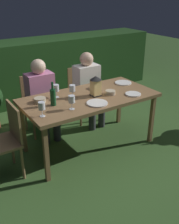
{
  "coord_description": "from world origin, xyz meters",
  "views": [
    {
      "loc": [
        -1.75,
        -2.71,
        2.04
      ],
      "look_at": [
        0.0,
        0.0,
        0.53
      ],
      "focal_mm": 42.88,
      "sensor_mm": 36.0,
      "label": 1
    }
  ],
  "objects": [
    {
      "name": "wine_glass_c",
      "position": [
        -0.39,
        -0.23,
        0.87
      ],
      "size": [
        0.08,
        0.08,
        0.17
      ],
      "color": "silver",
      "rests_on": "dining_table"
    },
    {
      "name": "bowl_bread",
      "position": [
        -0.62,
        0.16,
        0.78
      ],
      "size": [
        0.14,
        0.14,
        0.06
      ],
      "color": "#BCAD8E",
      "rests_on": "dining_table"
    },
    {
      "name": "chair_head_near",
      "position": [
        -1.13,
        0.0,
        0.49
      ],
      "size": [
        0.4,
        0.42,
        0.87
      ],
      "color": "#937047",
      "rests_on": "ground"
    },
    {
      "name": "lantern_centerpiece",
      "position": [
        0.08,
        -0.02,
        0.9
      ],
      "size": [
        0.15,
        0.15,
        0.27
      ],
      "color": "black",
      "rests_on": "dining_table"
    },
    {
      "name": "plate_b",
      "position": [
        0.51,
        -0.26,
        0.76
      ],
      "size": [
        0.21,
        0.21,
        0.01
      ],
      "primitive_type": "cylinder",
      "color": "white",
      "rests_on": "dining_table"
    },
    {
      "name": "bowl_salad",
      "position": [
        0.24,
        0.2,
        0.78
      ],
      "size": [
        0.15,
        0.15,
        0.05
      ],
      "color": "silver",
      "rests_on": "dining_table"
    },
    {
      "name": "plate_a",
      "position": [
        -0.05,
        -0.26,
        0.76
      ],
      "size": [
        0.26,
        0.26,
        0.01
      ],
      "primitive_type": "cylinder",
      "color": "white",
      "rests_on": "dining_table"
    },
    {
      "name": "green_bottle_on_table",
      "position": [
        -0.52,
        -0.01,
        0.86
      ],
      "size": [
        0.07,
        0.07,
        0.29
      ],
      "color": "#144723",
      "rests_on": "dining_table"
    },
    {
      "name": "plate_c",
      "position": [
        0.7,
        0.16,
        0.76
      ],
      "size": [
        0.24,
        0.24,
        0.01
      ],
      "primitive_type": "cylinder",
      "color": "white",
      "rests_on": "dining_table"
    },
    {
      "name": "person_in_pink",
      "position": [
        -0.39,
        0.63,
        0.64
      ],
      "size": [
        0.38,
        0.47,
        1.15
      ],
      "color": "#C675A3",
      "rests_on": "ground"
    },
    {
      "name": "hedge_backdrop",
      "position": [
        0.0,
        2.17,
        0.57
      ],
      "size": [
        5.36,
        0.76,
        1.14
      ],
      "primitive_type": "cube",
      "color": "#1E4219",
      "rests_on": "ground"
    },
    {
      "name": "dining_table",
      "position": [
        0.0,
        0.0,
        0.7
      ],
      "size": [
        1.76,
        0.87,
        0.75
      ],
      "color": "olive",
      "rests_on": "ground"
    },
    {
      "name": "chair_side_right_b",
      "position": [
        0.39,
        0.82,
        0.49
      ],
      "size": [
        0.42,
        0.4,
        0.87
      ],
      "color": "#937047",
      "rests_on": "ground"
    },
    {
      "name": "chair_side_right_a",
      "position": [
        -0.39,
        0.82,
        0.49
      ],
      "size": [
        0.42,
        0.4,
        0.87
      ],
      "color": "#937047",
      "rests_on": "ground"
    },
    {
      "name": "person_in_cream",
      "position": [
        0.39,
        0.63,
        0.64
      ],
      "size": [
        0.38,
        0.47,
        1.15
      ],
      "color": "white",
      "rests_on": "ground"
    },
    {
      "name": "wine_glass_b",
      "position": [
        -0.76,
        -0.22,
        0.87
      ],
      "size": [
        0.08,
        0.08,
        0.17
      ],
      "color": "silver",
      "rests_on": "dining_table"
    },
    {
      "name": "wine_glass_a",
      "position": [
        -0.21,
        0.08,
        0.87
      ],
      "size": [
        0.08,
        0.08,
        0.17
      ],
      "color": "silver",
      "rests_on": "dining_table"
    },
    {
      "name": "wine_glass_d",
      "position": [
        -0.37,
        0.21,
        0.87
      ],
      "size": [
        0.08,
        0.08,
        0.17
      ],
      "color": "silver",
      "rests_on": "dining_table"
    },
    {
      "name": "ground_plane",
      "position": [
        0.0,
        0.0,
        0.0
      ],
      "size": [
        16.0,
        16.0,
        0.0
      ],
      "primitive_type": "plane",
      "color": "#385B28"
    },
    {
      "name": "bowl_olives",
      "position": [
        0.27,
        -0.09,
        0.78
      ],
      "size": [
        0.13,
        0.13,
        0.05
      ],
      "color": "#BCAD8E",
      "rests_on": "dining_table"
    }
  ]
}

